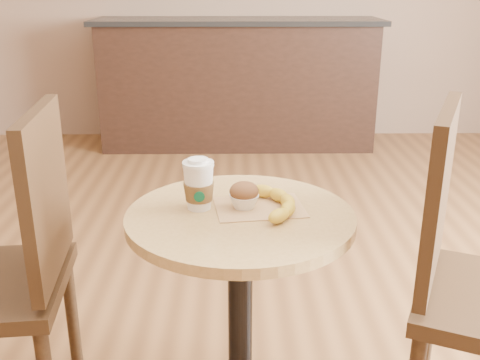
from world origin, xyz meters
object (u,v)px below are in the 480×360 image
Objects in this scene: chair_left at (8,269)px; muffin at (244,195)px; banana at (267,202)px; chair_right at (479,281)px; coffee_cup at (199,186)px; cafe_table at (240,293)px.

muffin is at bearing 83.41° from chair_left.
muffin is 0.32× the size of banana.
chair_right is at bearing 79.91° from chair_left.
chair_right reaches higher than coffee_cup.
coffee_cup is (-0.11, 0.03, 0.31)m from cafe_table.
muffin is (0.68, -0.01, 0.23)m from chair_left.
chair_right is 0.81m from coffee_cup.
chair_left is 0.71m from muffin.
chair_left reaches higher than muffin.
coffee_cup is (-0.76, 0.09, 0.24)m from chair_right.
chair_left is 3.97× the size of banana.
chair_right reaches higher than banana.
chair_left is at bearing 179.09° from muffin.
banana is at bearing -7.61° from muffin.
coffee_cup reaches higher than cafe_table.
chair_left is 0.98× the size of chair_right.
muffin is (0.01, 0.03, 0.29)m from cafe_table.
coffee_cup is at bearing 178.62° from muffin.
banana is (0.07, 0.02, 0.27)m from cafe_table.
chair_right reaches higher than chair_left.
chair_left is (-0.67, 0.04, 0.06)m from cafe_table.
chair_right is (0.65, -0.06, 0.07)m from cafe_table.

